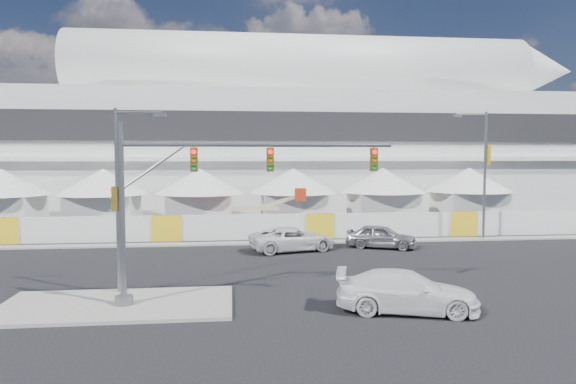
{
  "coord_description": "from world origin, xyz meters",
  "views": [
    {
      "loc": [
        -0.96,
        -25.71,
        6.57
      ],
      "look_at": [
        2.95,
        10.0,
        4.06
      ],
      "focal_mm": 32.0,
      "sensor_mm": 36.0,
      "label": 1
    }
  ],
  "objects": [
    {
      "name": "far_curb",
      "position": [
        20.0,
        12.5,
        0.06
      ],
      "size": [
        80.0,
        1.2,
        0.12
      ],
      "primitive_type": "cube",
      "color": "gray",
      "rests_on": "ground"
    },
    {
      "name": "lot_car_a",
      "position": [
        16.43,
        17.88,
        0.77
      ],
      "size": [
        2.13,
        4.82,
        1.54
      ],
      "primitive_type": "imported",
      "rotation": [
        0.0,
        0.0,
        1.46
      ],
      "color": "silver",
      "rests_on": "ground"
    },
    {
      "name": "traffic_mast",
      "position": [
        -3.13,
        -3.25,
        4.62
      ],
      "size": [
        12.18,
        0.77,
        7.9
      ],
      "color": "gray",
      "rests_on": "median_island"
    },
    {
      "name": "stadium",
      "position": [
        8.71,
        41.5,
        9.45
      ],
      "size": [
        80.0,
        24.8,
        21.98
      ],
      "color": "silver",
      "rests_on": "ground"
    },
    {
      "name": "ground",
      "position": [
        0.0,
        0.0,
        0.0
      ],
      "size": [
        160.0,
        160.0,
        0.0
      ],
      "primitive_type": "plane",
      "color": "black",
      "rests_on": "ground"
    },
    {
      "name": "hoarding_fence",
      "position": [
        6.0,
        14.5,
        1.0
      ],
      "size": [
        70.0,
        0.25,
        2.0
      ],
      "primitive_type": "cube",
      "color": "silver",
      "rests_on": "ground"
    },
    {
      "name": "streetlight_median",
      "position": [
        -6.08,
        -1.04,
        5.12
      ],
      "size": [
        2.4,
        0.24,
        8.66
      ],
      "color": "slate",
      "rests_on": "median_island"
    },
    {
      "name": "boom_lift",
      "position": [
        0.56,
        18.48,
        1.03
      ],
      "size": [
        7.7,
        2.33,
        3.83
      ],
      "rotation": [
        0.0,
        0.0,
        -0.17
      ],
      "color": "#B82C11",
      "rests_on": "ground"
    },
    {
      "name": "streetlight_curb",
      "position": [
        18.51,
        12.5,
        5.81
      ],
      "size": [
        2.97,
        0.67,
        10.03
      ],
      "color": "slate",
      "rests_on": "ground"
    },
    {
      "name": "pickup_near",
      "position": [
        6.37,
        -5.04,
        0.86
      ],
      "size": [
        3.76,
        6.34,
        1.72
      ],
      "primitive_type": "imported",
      "rotation": [
        0.0,
        0.0,
        1.33
      ],
      "color": "white",
      "rests_on": "ground"
    },
    {
      "name": "tent_row",
      "position": [
        0.5,
        24.0,
        3.15
      ],
      "size": [
        53.4,
        8.4,
        5.4
      ],
      "color": "silver",
      "rests_on": "ground"
    },
    {
      "name": "lot_car_b",
      "position": [
        24.38,
        17.27,
        0.69
      ],
      "size": [
        3.39,
        4.3,
        1.37
      ],
      "primitive_type": "imported",
      "rotation": [
        0.0,
        0.0,
        2.08
      ],
      "color": "black",
      "rests_on": "ground"
    },
    {
      "name": "sedan_silver",
      "position": [
        9.66,
        9.76,
        0.85
      ],
      "size": [
        3.81,
        5.35,
        1.69
      ],
      "primitive_type": "imported",
      "rotation": [
        0.0,
        0.0,
        1.16
      ],
      "color": "#9FA0A4",
      "rests_on": "ground"
    },
    {
      "name": "median_island",
      "position": [
        -6.0,
        -3.0,
        0.07
      ],
      "size": [
        10.0,
        5.0,
        0.15
      ],
      "primitive_type": "cube",
      "color": "gray",
      "rests_on": "ground"
    },
    {
      "name": "pickup_curb",
      "position": [
        3.22,
        9.36,
        0.83
      ],
      "size": [
        4.14,
        6.48,
        1.66
      ],
      "primitive_type": "imported",
      "rotation": [
        0.0,
        0.0,
        1.82
      ],
      "color": "silver",
      "rests_on": "ground"
    }
  ]
}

